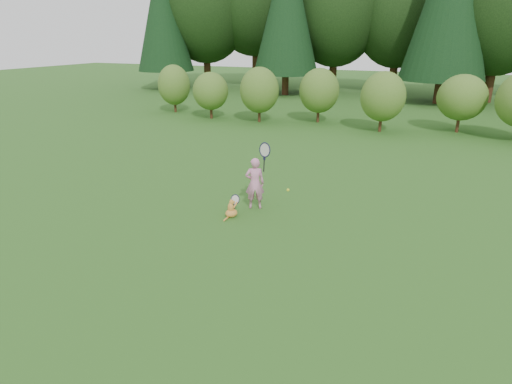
% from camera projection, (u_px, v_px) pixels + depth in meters
% --- Properties ---
extents(ground, '(100.00, 100.00, 0.00)m').
position_uv_depth(ground, '(234.00, 230.00, 9.83)').
color(ground, '#234914').
rests_on(ground, ground).
extents(shrub_row, '(28.00, 3.00, 2.80)m').
position_uv_depth(shrub_row, '(352.00, 98.00, 20.57)').
color(shrub_row, '#426920').
rests_on(shrub_row, ground).
extents(child, '(0.79, 0.49, 2.02)m').
position_uv_depth(child, '(255.00, 182.00, 10.87)').
color(child, pink).
rests_on(child, ground).
extents(cat, '(0.45, 0.70, 0.61)m').
position_uv_depth(cat, '(231.00, 208.00, 10.51)').
color(cat, '#BD7524').
rests_on(cat, ground).
extents(tennis_ball, '(0.07, 0.07, 0.07)m').
position_uv_depth(tennis_ball, '(288.00, 190.00, 10.31)').
color(tennis_ball, '#BED719').
rests_on(tennis_ball, ground).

